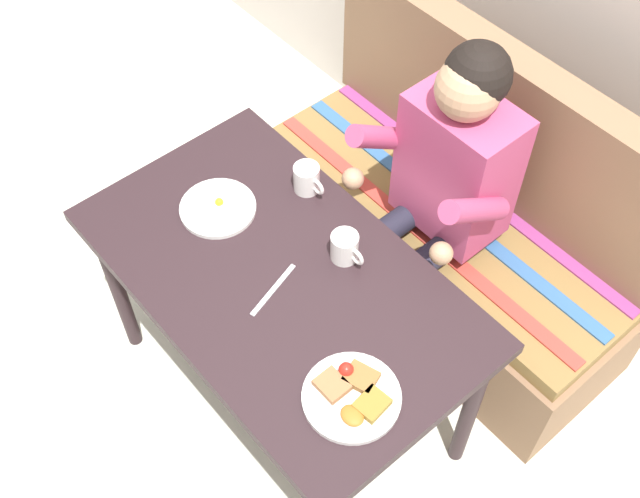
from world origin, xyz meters
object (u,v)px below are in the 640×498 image
Objects in this scene: plate_eggs at (218,208)px; coffee_mug_second at (307,178)px; knife at (273,290)px; couch at (450,226)px; coffee_mug at (345,247)px; plate_breakfast at (352,395)px; table at (281,291)px; person at (440,181)px.

plate_eggs is 0.28m from coffee_mug_second.
couch is at bearing 75.76° from knife.
coffee_mug is at bearing -82.87° from couch.
coffee_mug is (-0.34, 0.28, 0.03)m from plate_breakfast.
table is at bearing -1.70° from plate_eggs.
plate_eggs is (-0.31, 0.01, 0.09)m from table.
coffee_mug_second is (-0.20, 0.27, 0.13)m from table.
plate_eggs is (-0.36, -0.58, -0.00)m from person.
coffee_mug is (0.07, -0.58, 0.45)m from couch.
couch reaches higher than plate_breakfast.
table is at bearing -90.00° from couch.
plate_eggs reaches higher than table.
coffee_mug is at bearing -87.31° from person.
knife is at bearing -56.56° from table.
plate_eggs is at bearing -155.61° from coffee_mug.
coffee_mug_second is at bearing -127.68° from person.
coffee_mug is (0.02, -0.41, 0.04)m from person.
knife is at bearing -87.81° from couch.
plate_breakfast is at bearing -64.26° from couch.
table is 0.83× the size of couch.
coffee_mug_second reaches higher than plate_eggs.
table is at bearing -53.61° from coffee_mug_second.
table is 0.36m from coffee_mug_second.
coffee_mug is 0.24m from knife.
coffee_mug reaches higher than table.
plate_breakfast is 0.71m from coffee_mug_second.
coffee_mug_second is at bearing 66.95° from plate_eggs.
plate_breakfast is (0.42, -0.10, 0.10)m from table.
table is 4.75× the size of plate_breakfast.
knife is at bearing -92.05° from person.
plate_breakfast is at bearing -8.56° from plate_eggs.
couch is 5.70× the size of plate_breakfast.
couch is 7.20× the size of knife.
plate_eggs is (-0.72, 0.11, -0.01)m from plate_breakfast.
person reaches higher than plate_eggs.
couch is at bearing 68.52° from coffee_mug_second.
person reaches higher than table.
person is 5.28× the size of plate_eggs.
knife is (-0.04, -0.23, -0.04)m from coffee_mug.
plate_eggs is 1.95× the size of coffee_mug.
table is at bearing 107.02° from knife.
coffee_mug_second is 0.39m from knife.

